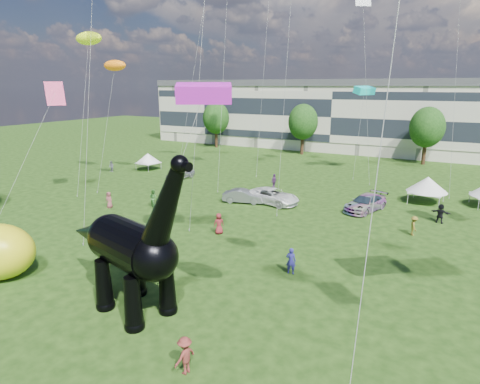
% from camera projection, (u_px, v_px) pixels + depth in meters
% --- Properties ---
extents(ground, '(220.00, 220.00, 0.00)m').
position_uv_depth(ground, '(175.00, 317.00, 21.46)').
color(ground, '#16330C').
rests_on(ground, ground).
extents(terrace_row, '(78.00, 11.00, 12.00)m').
position_uv_depth(terrace_row, '(339.00, 118.00, 76.32)').
color(terrace_row, beige).
rests_on(terrace_row, ground).
extents(tree_far_left, '(5.20, 5.20, 9.44)m').
position_uv_depth(tree_far_left, '(216.00, 115.00, 78.68)').
color(tree_far_left, '#382314').
rests_on(tree_far_left, ground).
extents(tree_mid_left, '(5.20, 5.20, 9.44)m').
position_uv_depth(tree_mid_left, '(303.00, 119.00, 70.43)').
color(tree_mid_left, '#382314').
rests_on(tree_mid_left, ground).
extents(tree_mid_right, '(5.20, 5.20, 9.44)m').
position_uv_depth(tree_mid_right, '(428.00, 124.00, 61.25)').
color(tree_mid_right, '#382314').
rests_on(tree_mid_right, ground).
extents(dinosaur_sculpture, '(11.61, 4.63, 9.50)m').
position_uv_depth(dinosaur_sculpture, '(127.00, 247.00, 21.53)').
color(dinosaur_sculpture, black).
rests_on(dinosaur_sculpture, ground).
extents(car_silver, '(2.22, 4.53, 1.49)m').
position_uv_depth(car_silver, '(180.00, 173.00, 52.96)').
color(car_silver, silver).
rests_on(car_silver, ground).
extents(car_grey, '(4.57, 2.65, 1.42)m').
position_uv_depth(car_grey, '(243.00, 196.00, 42.19)').
color(car_grey, gray).
rests_on(car_grey, ground).
extents(car_white, '(6.19, 3.69, 1.61)m').
position_uv_depth(car_white, '(272.00, 196.00, 41.84)').
color(car_white, white).
rests_on(car_white, ground).
extents(car_dark, '(3.85, 5.93, 1.60)m').
position_uv_depth(car_dark, '(366.00, 203.00, 39.39)').
color(car_dark, '#595960').
rests_on(car_dark, ground).
extents(gazebo_near, '(4.45, 4.45, 2.82)m').
position_uv_depth(gazebo_near, '(427.00, 185.00, 41.79)').
color(gazebo_near, silver).
rests_on(gazebo_near, ground).
extents(gazebo_left, '(3.79, 3.79, 2.43)m').
position_uv_depth(gazebo_left, '(148.00, 158.00, 58.60)').
color(gazebo_left, white).
rests_on(gazebo_left, ground).
extents(visitors, '(51.03, 40.64, 1.88)m').
position_uv_depth(visitors, '(267.00, 212.00, 36.25)').
color(visitors, '#8D4647').
rests_on(visitors, ground).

